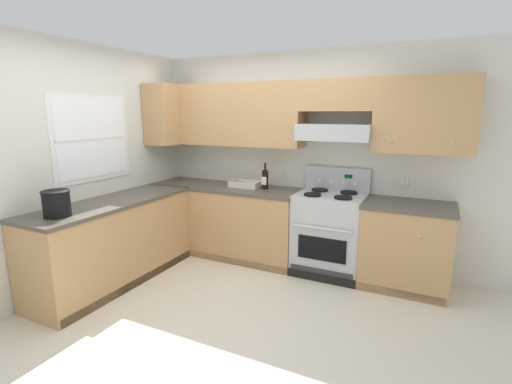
{
  "coord_description": "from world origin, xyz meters",
  "views": [
    {
      "loc": [
        1.81,
        -2.76,
        1.82
      ],
      "look_at": [
        0.13,
        0.7,
        1.0
      ],
      "focal_mm": 26.01,
      "sensor_mm": 36.0,
      "label": 1
    }
  ],
  "objects_px": {
    "stove": "(329,233)",
    "bucket": "(56,203)",
    "wine_bottle": "(265,178)",
    "bowl": "(246,185)"
  },
  "relations": [
    {
      "from": "wine_bottle",
      "to": "bucket",
      "type": "bearing_deg",
      "value": -120.77
    },
    {
      "from": "stove",
      "to": "bucket",
      "type": "height_order",
      "value": "stove"
    },
    {
      "from": "stove",
      "to": "wine_bottle",
      "type": "xyz_separation_m",
      "value": [
        -0.83,
        0.04,
        0.57
      ]
    },
    {
      "from": "wine_bottle",
      "to": "bucket",
      "type": "height_order",
      "value": "wine_bottle"
    },
    {
      "from": "stove",
      "to": "wine_bottle",
      "type": "relative_size",
      "value": 3.48
    },
    {
      "from": "stove",
      "to": "wine_bottle",
      "type": "height_order",
      "value": "wine_bottle"
    },
    {
      "from": "stove",
      "to": "bucket",
      "type": "distance_m",
      "value": 2.81
    },
    {
      "from": "stove",
      "to": "bowl",
      "type": "distance_m",
      "value": 1.2
    },
    {
      "from": "stove",
      "to": "bucket",
      "type": "bearing_deg",
      "value": -136.29
    },
    {
      "from": "wine_bottle",
      "to": "bowl",
      "type": "distance_m",
      "value": 0.3
    }
  ]
}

